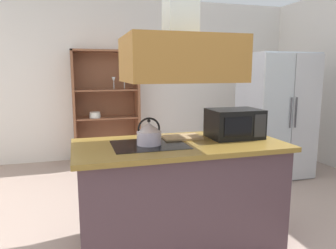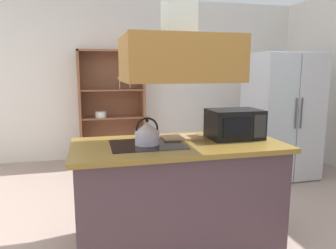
# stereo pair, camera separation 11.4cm
# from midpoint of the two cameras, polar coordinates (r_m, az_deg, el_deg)

# --- Properties ---
(ground_plane) EXTENTS (7.80, 7.80, 0.00)m
(ground_plane) POSITION_cam_midpoint_polar(r_m,az_deg,el_deg) (3.10, 1.91, -19.41)
(ground_plane) COLOR gray
(wall_back) EXTENTS (6.00, 0.12, 2.70)m
(wall_back) POSITION_cam_midpoint_polar(r_m,az_deg,el_deg) (5.63, -7.68, 8.02)
(wall_back) COLOR silver
(wall_back) RESTS_ON ground
(kitchen_island) EXTENTS (1.76, 0.86, 0.90)m
(kitchen_island) POSITION_cam_midpoint_polar(r_m,az_deg,el_deg) (2.83, 0.85, -12.17)
(kitchen_island) COLOR #483339
(kitchen_island) RESTS_ON ground
(range_hood) EXTENTS (0.90, 0.70, 1.29)m
(range_hood) POSITION_cam_midpoint_polar(r_m,az_deg,el_deg) (2.63, 0.92, 14.26)
(range_hood) COLOR olive
(refrigerator) EXTENTS (0.90, 0.77, 1.74)m
(refrigerator) POSITION_cam_midpoint_polar(r_m,az_deg,el_deg) (4.79, 18.04, 1.59)
(refrigerator) COLOR #AEB7C4
(refrigerator) RESTS_ON ground
(dish_cabinet) EXTENTS (1.07, 0.40, 1.83)m
(dish_cabinet) POSITION_cam_midpoint_polar(r_m,az_deg,el_deg) (5.41, -11.62, 2.09)
(dish_cabinet) COLOR brown
(dish_cabinet) RESTS_ON ground
(kettle) EXTENTS (0.20, 0.20, 0.23)m
(kettle) POSITION_cam_midpoint_polar(r_m,az_deg,el_deg) (2.61, -4.69, -1.62)
(kettle) COLOR #BAB0C7
(kettle) RESTS_ON kitchen_island
(cutting_board) EXTENTS (0.35, 0.25, 0.02)m
(cutting_board) POSITION_cam_midpoint_polar(r_m,az_deg,el_deg) (2.87, 1.25, -2.30)
(cutting_board) COLOR tan
(cutting_board) RESTS_ON kitchen_island
(microwave) EXTENTS (0.46, 0.35, 0.26)m
(microwave) POSITION_cam_midpoint_polar(r_m,az_deg,el_deg) (2.93, 10.72, 0.18)
(microwave) COLOR black
(microwave) RESTS_ON kitchen_island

